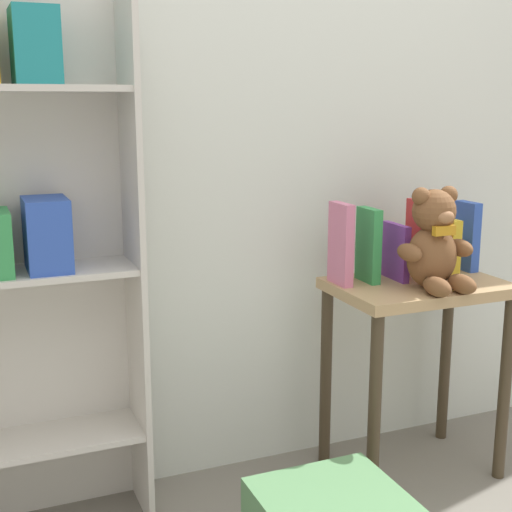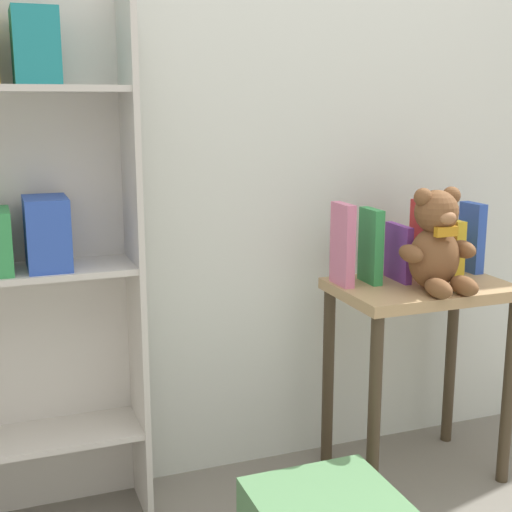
# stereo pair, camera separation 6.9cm
# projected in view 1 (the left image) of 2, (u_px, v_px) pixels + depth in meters

# --- Properties ---
(wall_back) EXTENTS (4.80, 0.06, 2.50)m
(wall_back) POSITION_uv_depth(u_px,v_px,m) (295.00, 103.00, 2.37)
(wall_back) COLOR silver
(wall_back) RESTS_ON ground_plane
(bookshelf_side) EXTENTS (0.66, 0.25, 1.58)m
(bookshelf_side) POSITION_uv_depth(u_px,v_px,m) (17.00, 236.00, 1.98)
(bookshelf_side) COLOR beige
(bookshelf_side) RESTS_ON ground_plane
(display_table) EXTENTS (0.56, 0.38, 0.67)m
(display_table) POSITION_uv_depth(u_px,v_px,m) (417.00, 321.00, 2.37)
(display_table) COLOR tan
(display_table) RESTS_ON ground_plane
(teddy_bear) EXTENTS (0.25, 0.23, 0.32)m
(teddy_bear) POSITION_uv_depth(u_px,v_px,m) (435.00, 243.00, 2.24)
(teddy_bear) COLOR brown
(teddy_bear) RESTS_ON display_table
(book_standing_pink) EXTENTS (0.03, 0.12, 0.27)m
(book_standing_pink) POSITION_uv_depth(u_px,v_px,m) (341.00, 244.00, 2.29)
(book_standing_pink) COLOR #D17093
(book_standing_pink) RESTS_ON display_table
(book_standing_green) EXTENTS (0.03, 0.11, 0.24)m
(book_standing_green) POSITION_uv_depth(u_px,v_px,m) (368.00, 245.00, 2.33)
(book_standing_green) COLOR #33934C
(book_standing_green) RESTS_ON display_table
(book_standing_purple) EXTENTS (0.03, 0.15, 0.19)m
(book_standing_purple) POSITION_uv_depth(u_px,v_px,m) (395.00, 252.00, 2.37)
(book_standing_purple) COLOR purple
(book_standing_purple) RESTS_ON display_table
(book_standing_red) EXTENTS (0.04, 0.12, 0.26)m
(book_standing_red) POSITION_uv_depth(u_px,v_px,m) (419.00, 238.00, 2.41)
(book_standing_red) COLOR red
(book_standing_red) RESTS_ON display_table
(book_standing_yellow) EXTENTS (0.04, 0.11, 0.19)m
(book_standing_yellow) POSITION_uv_depth(u_px,v_px,m) (447.00, 247.00, 2.43)
(book_standing_yellow) COLOR gold
(book_standing_yellow) RESTS_ON display_table
(book_standing_blue) EXTENTS (0.04, 0.11, 0.24)m
(book_standing_blue) POSITION_uv_depth(u_px,v_px,m) (466.00, 236.00, 2.49)
(book_standing_blue) COLOR #2D51B7
(book_standing_blue) RESTS_ON display_table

